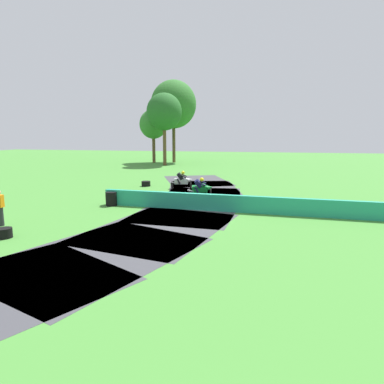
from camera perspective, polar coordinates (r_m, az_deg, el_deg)
ground_plane at (r=18.89m, az=-0.19°, el=-2.89°), size 120.00×120.00×0.00m
track_asphalt at (r=19.24m, az=-3.61°, el=-2.67°), size 9.98×31.51×0.01m
safety_barrier at (r=18.14m, az=14.69°, el=-2.29°), size 19.89×1.38×0.90m
motorcycle_lead_green at (r=22.16m, az=1.49°, el=0.67°), size 1.69×0.93×1.43m
motorcycle_chase_white at (r=25.63m, az=-1.63°, el=1.94°), size 1.68×0.90×1.42m
tire_stack_near at (r=15.68m, az=-28.68°, el=-6.00°), size 0.58×0.58×0.40m
tire_stack_mid_a at (r=20.31m, az=-13.27°, el=-1.11°), size 0.63×0.63×0.80m
tire_stack_mid_b at (r=27.33m, az=-7.65°, el=1.38°), size 0.70×0.70×0.40m
track_marshal at (r=17.64m, az=-29.27°, el=-2.34°), size 0.34×0.24×1.63m
tree_far_left at (r=45.05m, az=-4.64°, el=13.09°), size 4.50×4.50×9.21m
tree_far_right at (r=49.61m, az=-3.09°, el=14.31°), size 6.35×6.35×11.47m
tree_mid_rise at (r=49.41m, az=-6.43°, el=11.09°), size 3.89×3.89×7.45m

